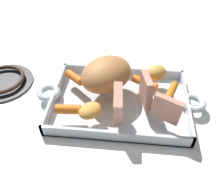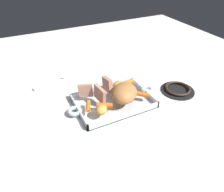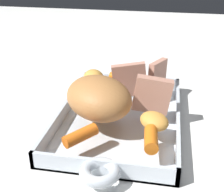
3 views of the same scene
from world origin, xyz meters
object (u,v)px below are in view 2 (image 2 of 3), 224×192
(baby_carrot_long, at_px, (105,105))
(stove_burner_rear, at_px, (178,89))
(pork_roast, at_px, (124,93))
(potato_golden_large, at_px, (101,110))
(serving_spoon, at_px, (56,79))
(roasting_dish, at_px, (113,102))
(baby_carrot_southeast, at_px, (128,83))
(baby_carrot_northwest, at_px, (142,94))
(roast_slice_outer, at_px, (100,94))
(baby_carrot_northeast, at_px, (88,106))
(roast_slice_thin, at_px, (107,85))
(potato_whole, at_px, (118,84))
(roast_slice_thick, at_px, (86,91))

(baby_carrot_long, bearing_deg, stove_burner_rear, -1.08)
(pork_roast, bearing_deg, potato_golden_large, -162.06)
(serving_spoon, bearing_deg, stove_burner_rear, -57.48)
(stove_burner_rear, bearing_deg, baby_carrot_long, 178.92)
(roasting_dish, height_order, baby_carrot_southeast, baby_carrot_southeast)
(baby_carrot_long, relative_size, baby_carrot_northwest, 1.14)
(roasting_dish, bearing_deg, baby_carrot_long, -145.56)
(potato_golden_large, height_order, stove_burner_rear, potato_golden_large)
(stove_burner_rear, bearing_deg, roast_slice_outer, 171.41)
(pork_roast, relative_size, baby_carrot_northeast, 2.19)
(roast_slice_thin, relative_size, potato_whole, 1.24)
(baby_carrot_southeast, bearing_deg, baby_carrot_northeast, -160.58)
(baby_carrot_northwest, height_order, serving_spoon, baby_carrot_northwest)
(potato_golden_large, distance_m, serving_spoon, 0.41)
(roast_slice_thin, height_order, serving_spoon, roast_slice_thin)
(roast_slice_thick, relative_size, baby_carrot_long, 0.94)
(baby_carrot_long, xyz_separation_m, baby_carrot_northeast, (-0.07, 0.03, -0.00))
(baby_carrot_long, xyz_separation_m, potato_whole, (0.13, 0.11, 0.00))
(roasting_dish, height_order, pork_roast, pork_roast)
(roast_slice_thick, xyz_separation_m, roast_slice_outer, (0.05, -0.06, 0.00))
(potato_whole, distance_m, potato_golden_large, 0.21)
(roasting_dish, height_order, roast_slice_thick, roast_slice_thick)
(pork_roast, distance_m, baby_carrot_northeast, 0.17)
(roasting_dish, distance_m, baby_carrot_long, 0.08)
(roast_slice_outer, distance_m, baby_carrot_southeast, 0.19)
(roast_slice_outer, height_order, roast_slice_thin, same)
(baby_carrot_northwest, relative_size, serving_spoon, 0.28)
(roast_slice_outer, xyz_separation_m, potato_whole, (0.13, 0.06, -0.02))
(roasting_dish, xyz_separation_m, roast_slice_outer, (-0.06, 0.01, 0.06))
(roast_slice_thick, height_order, baby_carrot_northwest, roast_slice_thick)
(potato_golden_large, bearing_deg, roasting_dish, 39.41)
(pork_roast, relative_size, stove_burner_rear, 0.83)
(baby_carrot_northeast, height_order, potato_golden_large, potato_golden_large)
(baby_carrot_northwest, bearing_deg, roast_slice_thick, 154.18)
(baby_carrot_southeast, height_order, potato_whole, potato_whole)
(baby_carrot_southeast, relative_size, potato_whole, 1.03)
(roast_slice_thin, xyz_separation_m, baby_carrot_northwest, (0.13, -0.11, -0.02))
(pork_roast, height_order, potato_whole, pork_roast)
(baby_carrot_long, xyz_separation_m, baby_carrot_southeast, (0.18, 0.11, 0.00))
(serving_spoon, bearing_deg, roast_slice_thin, -76.42)
(roast_slice_thick, height_order, roast_slice_thin, roast_slice_thin)
(roasting_dish, xyz_separation_m, roast_slice_thin, (-0.00, 0.06, 0.06))
(baby_carrot_long, height_order, baby_carrot_northwest, baby_carrot_northwest)
(roasting_dish, relative_size, potato_golden_large, 8.07)
(roast_slice_thick, xyz_separation_m, baby_carrot_long, (0.05, -0.11, -0.02))
(roast_slice_thin, xyz_separation_m, potato_whole, (0.07, 0.01, -0.02))
(potato_whole, height_order, potato_golden_large, potato_golden_large)
(baby_carrot_northeast, relative_size, serving_spoon, 0.30)
(roast_slice_outer, bearing_deg, potato_golden_large, -109.34)
(pork_roast, xyz_separation_m, serving_spoon, (-0.23, 0.35, -0.06))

